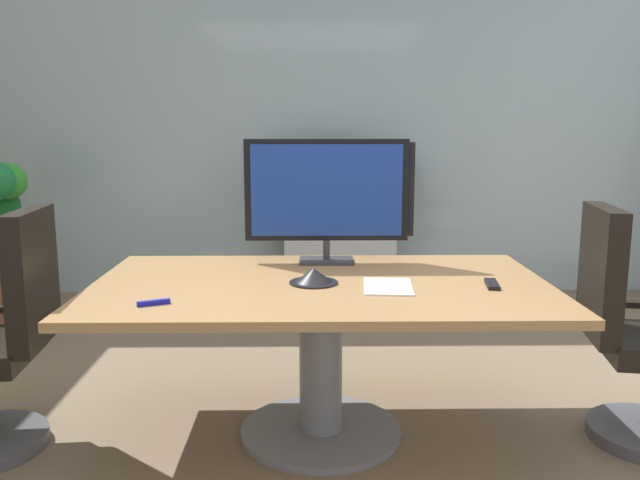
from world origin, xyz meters
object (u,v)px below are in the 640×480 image
at_px(office_chair_right, 635,345).
at_px(tv_monitor, 327,194).
at_px(conference_table, 321,319).
at_px(remote_control, 492,284).
at_px(wall_display_unit, 340,248).
at_px(conference_phone, 314,277).

bearing_deg(office_chair_right, tv_monitor, 79.40).
relative_size(conference_table, remote_control, 12.18).
relative_size(office_chair_right, tv_monitor, 1.30).
relative_size(office_chair_right, wall_display_unit, 0.83).
height_order(tv_monitor, remote_control, tv_monitor).
height_order(conference_table, conference_phone, conference_phone).
distance_m(office_chair_right, conference_phone, 1.51).
bearing_deg(office_chair_right, remote_control, 101.08).
relative_size(conference_table, tv_monitor, 2.46).
distance_m(tv_monitor, wall_display_unit, 2.07).
distance_m(conference_table, wall_display_unit, 2.40).
bearing_deg(conference_phone, office_chair_right, -1.56).
bearing_deg(conference_phone, conference_table, 38.78).
bearing_deg(remote_control, wall_display_unit, 111.01).
height_order(conference_table, office_chair_right, office_chair_right).
distance_m(wall_display_unit, remote_control, 2.56).
distance_m(office_chair_right, remote_control, 0.74).
bearing_deg(conference_table, conference_phone, -141.22).
bearing_deg(wall_display_unit, conference_phone, -95.34).
xyz_separation_m(conference_table, office_chair_right, (1.44, -0.07, -0.11)).
distance_m(conference_table, conference_phone, 0.21).
bearing_deg(conference_table, office_chair_right, -2.65).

